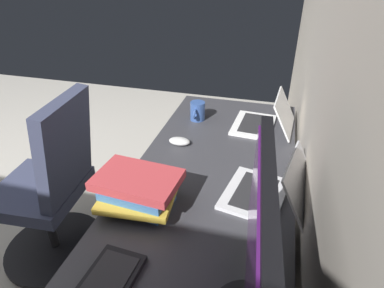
% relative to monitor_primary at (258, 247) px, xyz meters
% --- Properties ---
extents(wall_back, '(5.06, 0.10, 2.60)m').
position_rel_monitor_primary_xyz_m(wall_back, '(-0.36, 0.19, 0.31)').
color(wall_back, beige).
rests_on(wall_back, ground).
extents(desk, '(1.88, 0.68, 0.73)m').
position_rel_monitor_primary_xyz_m(desk, '(-0.45, -0.22, -0.33)').
color(desk, '#38383D').
rests_on(desk, ground).
extents(monitor_primary, '(0.55, 0.20, 0.44)m').
position_rel_monitor_primary_xyz_m(monitor_primary, '(0.00, 0.00, 0.00)').
color(monitor_primary, black).
rests_on(monitor_primary, desk).
extents(laptop_leftmost, '(0.31, 0.32, 0.19)m').
position_rel_monitor_primary_xyz_m(laptop_leftmost, '(-1.06, -0.04, -0.21)').
color(laptop_leftmost, white).
rests_on(laptop_leftmost, desk).
extents(laptop_left, '(0.33, 0.36, 0.20)m').
position_rel_monitor_primary_xyz_m(laptop_left, '(-0.48, 0.03, -0.21)').
color(laptop_left, silver).
rests_on(laptop_left, desk).
extents(mouse_main, '(0.06, 0.10, 0.03)m').
position_rel_monitor_primary_xyz_m(mouse_main, '(-0.78, -0.42, -0.24)').
color(mouse_main, silver).
rests_on(mouse_main, desk).
extents(book_stack_near, '(0.25, 0.31, 0.12)m').
position_rel_monitor_primary_xyz_m(book_stack_near, '(-0.33, -0.44, -0.19)').
color(book_stack_near, '#38669E').
rests_on(book_stack_near, desk).
extents(coffee_mug, '(0.12, 0.08, 0.10)m').
position_rel_monitor_primary_xyz_m(coffee_mug, '(-1.07, -0.41, -0.20)').
color(coffee_mug, '#335193').
rests_on(coffee_mug, desk).
extents(office_chair, '(0.56, 0.57, 0.97)m').
position_rel_monitor_primary_xyz_m(office_chair, '(-0.57, -1.06, -0.53)').
color(office_chair, '#383D56').
rests_on(office_chair, ground).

